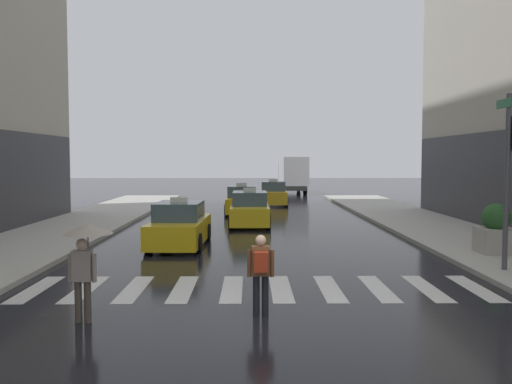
% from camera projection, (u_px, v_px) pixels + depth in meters
% --- Properties ---
extents(ground_plane, '(160.00, 160.00, 0.00)m').
position_uv_depth(ground_plane, '(258.00, 326.00, 10.35)').
color(ground_plane, black).
extents(crosswalk_markings, '(11.30, 2.80, 0.01)m').
position_uv_depth(crosswalk_markings, '(257.00, 288.00, 13.34)').
color(crosswalk_markings, silver).
rests_on(crosswalk_markings, ground).
extents(traffic_light_pole, '(0.44, 0.84, 4.80)m').
position_uv_depth(traffic_light_pole, '(511.00, 156.00, 14.72)').
color(traffic_light_pole, '#47474C').
rests_on(traffic_light_pole, curb_right).
extents(taxi_lead, '(2.05, 4.60, 1.80)m').
position_uv_depth(taxi_lead, '(180.00, 226.00, 19.79)').
color(taxi_lead, yellow).
rests_on(taxi_lead, ground).
extents(taxi_second, '(1.94, 4.54, 1.80)m').
position_uv_depth(taxi_second, '(250.00, 210.00, 26.07)').
color(taxi_second, yellow).
rests_on(taxi_second, ground).
extents(taxi_third, '(1.99, 4.57, 1.80)m').
position_uv_depth(taxi_third, '(242.00, 201.00, 31.65)').
color(taxi_third, yellow).
rests_on(taxi_third, ground).
extents(taxi_fourth, '(1.99, 4.57, 1.80)m').
position_uv_depth(taxi_fourth, '(273.00, 194.00, 37.77)').
color(taxi_fourth, gold).
rests_on(taxi_fourth, ground).
extents(box_truck, '(2.50, 7.61, 3.35)m').
position_uv_depth(box_truck, '(292.00, 173.00, 49.78)').
color(box_truck, '#2D2D2D').
rests_on(box_truck, ground).
extents(pedestrian_with_umbrella, '(0.96, 0.96, 1.94)m').
position_uv_depth(pedestrian_with_umbrella, '(86.00, 245.00, 10.49)').
color(pedestrian_with_umbrella, '#473D33').
rests_on(pedestrian_with_umbrella, ground).
extents(pedestrian_with_backpack, '(0.55, 0.43, 1.65)m').
position_uv_depth(pedestrian_with_backpack, '(261.00, 268.00, 10.98)').
color(pedestrian_with_backpack, black).
rests_on(pedestrian_with_backpack, ground).
extents(planter_near_corner, '(1.10, 1.10, 1.60)m').
position_uv_depth(planter_near_corner, '(496.00, 231.00, 17.54)').
color(planter_near_corner, '#A8A399').
rests_on(planter_near_corner, curb_right).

